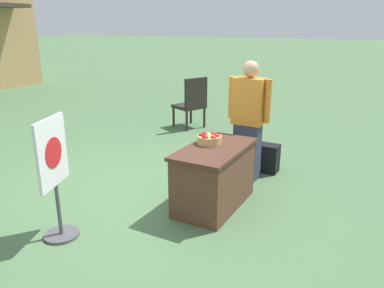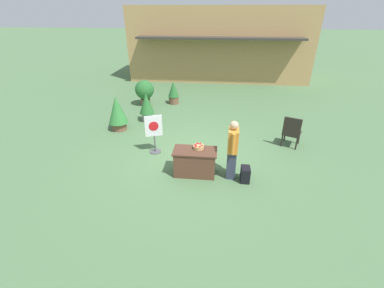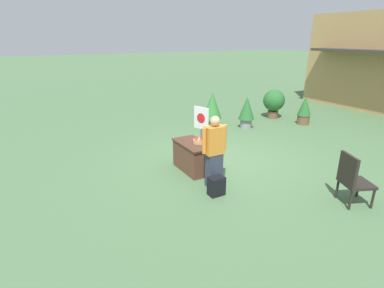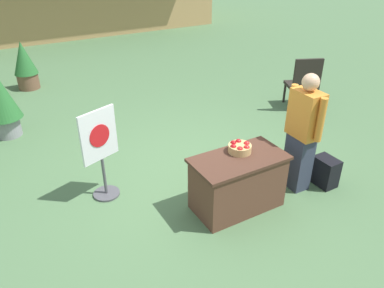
# 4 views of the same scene
# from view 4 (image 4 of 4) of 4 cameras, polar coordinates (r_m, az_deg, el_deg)

# --- Properties ---
(ground_plane) EXTENTS (120.00, 120.00, 0.00)m
(ground_plane) POSITION_cam_4_polar(r_m,az_deg,el_deg) (5.68, -0.06, -4.19)
(ground_plane) COLOR #4C7047
(display_table) EXTENTS (1.19, 0.64, 0.74)m
(display_table) POSITION_cam_4_polar(r_m,az_deg,el_deg) (4.82, 6.96, -5.83)
(display_table) COLOR brown
(display_table) RESTS_ON ground_plane
(apple_basket) EXTENTS (0.29, 0.29, 0.13)m
(apple_basket) POSITION_cam_4_polar(r_m,az_deg,el_deg) (4.71, 7.28, -0.56)
(apple_basket) COLOR tan
(apple_basket) RESTS_ON display_table
(person_visitor) EXTENTS (0.27, 0.61, 1.66)m
(person_visitor) POSITION_cam_4_polar(r_m,az_deg,el_deg) (5.15, 16.49, 1.65)
(person_visitor) COLOR #33384C
(person_visitor) RESTS_ON ground_plane
(backpack) EXTENTS (0.24, 0.34, 0.42)m
(backpack) POSITION_cam_4_polar(r_m,az_deg,el_deg) (5.61, 19.64, -3.98)
(backpack) COLOR black
(backpack) RESTS_ON ground_plane
(poster_board) EXTENTS (0.52, 0.36, 1.26)m
(poster_board) POSITION_cam_4_polar(r_m,az_deg,el_deg) (4.97, -13.69, -1.25)
(poster_board) COLOR #4C4C51
(poster_board) RESTS_ON ground_plane
(patio_chair) EXTENTS (0.72, 0.72, 1.07)m
(patio_chair) POSITION_cam_4_polar(r_m,az_deg,el_deg) (7.87, 16.67, 9.12)
(patio_chair) COLOR #28231E
(patio_chair) RESTS_ON ground_plane
(potted_plant_near_left) EXTENTS (0.52, 0.52, 1.09)m
(potted_plant_near_left) POSITION_cam_4_polar(r_m,az_deg,el_deg) (9.45, -24.14, 11.00)
(potted_plant_near_left) COLOR brown
(potted_plant_near_left) RESTS_ON ground_plane
(potted_plant_far_right) EXTENTS (0.60, 0.60, 1.19)m
(potted_plant_far_right) POSITION_cam_4_polar(r_m,az_deg,el_deg) (7.18, -27.11, 5.89)
(potted_plant_far_right) COLOR gray
(potted_plant_far_right) RESTS_ON ground_plane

